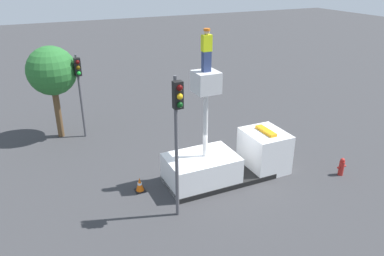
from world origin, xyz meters
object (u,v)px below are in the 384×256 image
object	(u,v)px
bucket_truck	(228,160)
traffic_light_across	(79,80)
worker	(207,50)
traffic_cone_rear	(140,185)
fire_hydrant	(341,167)
tree_left_bg	(52,72)
traffic_light_pole	(177,123)

from	to	relation	value
bucket_truck	traffic_light_across	world-z (taller)	bucket_truck
bucket_truck	worker	bearing A→B (deg)	180.00
traffic_cone_rear	worker	bearing A→B (deg)	-11.85
traffic_light_across	traffic_cone_rear	size ratio (longest dim) A/B	7.31
fire_hydrant	traffic_cone_rear	size ratio (longest dim) A/B	1.34
worker	tree_left_bg	bearing A→B (deg)	123.08
worker	traffic_light_pole	size ratio (longest dim) A/B	0.30
traffic_light_pole	traffic_light_across	bearing A→B (deg)	102.17
traffic_light_pole	tree_left_bg	xyz separation A→B (m)	(-3.33, 10.17, -0.17)
fire_hydrant	bucket_truck	bearing A→B (deg)	157.34
worker	traffic_light_pole	world-z (taller)	worker
bucket_truck	tree_left_bg	world-z (taller)	tree_left_bg
worker	traffic_light_across	xyz separation A→B (m)	(-4.11, 7.54, -2.75)
traffic_light_across	tree_left_bg	bearing A→B (deg)	149.00
worker	traffic_cone_rear	xyz separation A→B (m)	(-2.96, 0.62, -5.92)
bucket_truck	traffic_cone_rear	distance (m)	4.29
traffic_light_across	tree_left_bg	size ratio (longest dim) A/B	0.92
traffic_cone_rear	tree_left_bg	size ratio (longest dim) A/B	0.13
worker	tree_left_bg	distance (m)	10.19
traffic_light_pole	tree_left_bg	distance (m)	10.71
traffic_cone_rear	bucket_truck	bearing A→B (deg)	-8.42
traffic_light_pole	tree_left_bg	world-z (taller)	traffic_light_pole
traffic_cone_rear	fire_hydrant	bearing A→B (deg)	-16.49
fire_hydrant	worker	bearing A→B (deg)	161.42
traffic_light_across	tree_left_bg	distance (m)	1.60
traffic_cone_rear	tree_left_bg	world-z (taller)	tree_left_bg
bucket_truck	traffic_cone_rear	world-z (taller)	bucket_truck
traffic_light_pole	traffic_cone_rear	bearing A→B (deg)	109.37
tree_left_bg	fire_hydrant	bearing A→B (deg)	-41.62
worker	tree_left_bg	size ratio (longest dim) A/B	0.32
fire_hydrant	tree_left_bg	bearing A→B (deg)	138.38
traffic_cone_rear	tree_left_bg	bearing A→B (deg)	107.73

